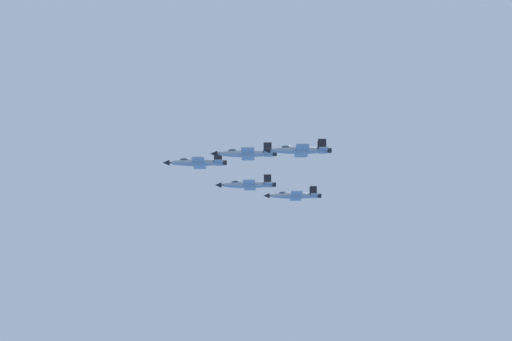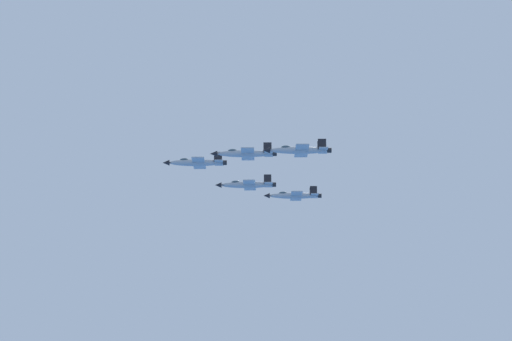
% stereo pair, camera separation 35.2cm
% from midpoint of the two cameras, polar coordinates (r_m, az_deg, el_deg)
% --- Properties ---
extents(jet_lead, '(10.44, 15.24, 3.50)m').
position_cam_midpoint_polar(jet_lead, '(239.36, -3.75, 0.50)').
color(jet_lead, '#9EA3A8').
extents(jet_left_wingman, '(10.30, 15.14, 3.47)m').
position_cam_midpoint_polar(jet_left_wingman, '(227.95, -0.73, 1.06)').
color(jet_left_wingman, '#9EA3A8').
extents(jet_right_wingman, '(10.24, 15.20, 3.47)m').
position_cam_midpoint_polar(jet_right_wingman, '(248.37, -0.61, -0.87)').
color(jet_right_wingman, '#9EA3A8').
extents(jet_left_outer, '(10.14, 14.74, 3.39)m').
position_cam_midpoint_polar(jet_left_outer, '(216.74, 2.60, 1.27)').
color(jet_left_outer, '#9EA3A8').
extents(jet_right_outer, '(10.23, 14.86, 3.42)m').
position_cam_midpoint_polar(jet_right_outer, '(258.93, 2.29, -1.55)').
color(jet_right_outer, '#9EA3A8').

